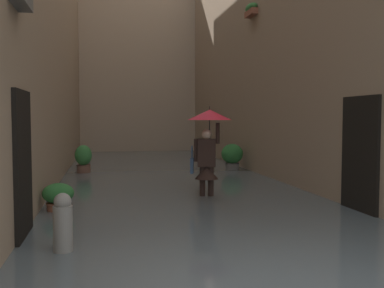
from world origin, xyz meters
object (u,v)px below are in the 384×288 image
potted_plant_mid_right (58,199)px  mooring_bollard (63,228)px  person_wading (208,138)px  potted_plant_near_left (232,157)px  potted_plant_far_right (83,160)px

potted_plant_mid_right → mooring_bollard: size_ratio=0.72×
person_wading → potted_plant_near_left: bearing=-112.5°
potted_plant_mid_right → potted_plant_near_left: size_ratio=0.66×
potted_plant_mid_right → mooring_bollard: bearing=96.9°
potted_plant_near_left → mooring_bollard: (4.51, 7.92, -0.12)m
person_wading → potted_plant_far_right: person_wading is taller
person_wading → potted_plant_mid_right: bearing=16.7°
mooring_bollard → person_wading: bearing=-127.7°
person_wading → potted_plant_mid_right: 3.26m
person_wading → mooring_bollard: bearing=52.3°
potted_plant_far_right → potted_plant_near_left: bearing=178.5°
person_wading → potted_plant_far_right: 5.44m
person_wading → mooring_bollard: (2.66, 3.45, -0.94)m
potted_plant_near_left → potted_plant_mid_right: bearing=48.1°
potted_plant_mid_right → potted_plant_far_right: (-0.20, -5.49, 0.17)m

